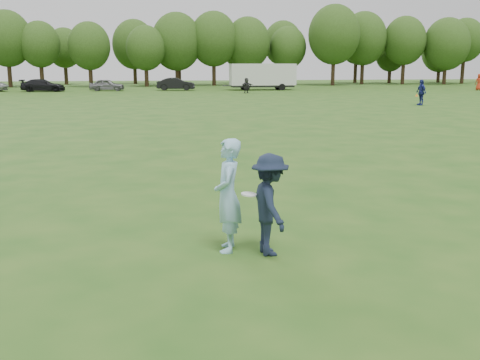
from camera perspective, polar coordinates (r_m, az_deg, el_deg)
The scene contains 13 objects.
ground at distance 9.65m, azimuth -3.01°, elevation -8.17°, with size 200.00×200.00×0.00m, color #234F16.
thrower at distance 9.87m, azimuth -1.23°, elevation -1.58°, with size 0.74×0.48×2.02m, color #94C8E5.
defender at distance 9.72m, azimuth 3.06°, elevation -2.51°, with size 1.15×0.66×1.78m, color #172034.
player_far_b at distance 47.09m, azimuth 17.92°, elevation 8.47°, with size 1.18×0.49×2.02m, color navy.
player_far_c at distance 75.26m, azimuth 23.14°, elevation 9.14°, with size 0.99×0.64×2.02m, color red.
player_far_d at distance 62.89m, azimuth 0.67°, elevation 9.58°, with size 1.56×0.50×1.68m, color #292929.
car_d at distance 70.19m, azimuth -19.40°, elevation 9.06°, with size 2.02×4.97×1.44m, color black.
car_e at distance 69.97m, azimuth -13.37°, elevation 9.38°, with size 1.65×4.11×1.40m, color slate.
car_f at distance 69.88m, azimuth -6.53°, elevation 9.66°, with size 1.60×4.60×1.52m, color black.
field_cone at distance 59.42m, azimuth 17.51°, elevation 8.24°, with size 0.28×0.28×0.30m, color orange.
disc_in_play at distance 9.65m, azimuth 0.91°, elevation -1.46°, with size 0.28×0.28×0.06m.
cargo_trailer at distance 70.31m, azimuth 2.30°, elevation 10.57°, with size 9.00×2.75×3.20m.
treeline at distance 86.05m, azimuth -6.53°, elevation 13.72°, with size 130.35×18.39×11.74m.
Camera 1 is at (-0.89, -9.02, 3.30)m, focal length 42.00 mm.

